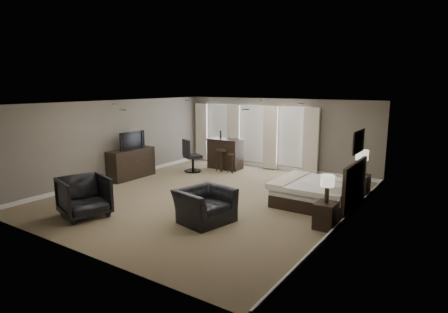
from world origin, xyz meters
The scene contains 16 objects.
room centered at (0.00, 0.00, 1.30)m, with size 7.60×8.60×2.64m.
window_bay centered at (-1.00, 4.11, 1.20)m, with size 5.25×0.20×2.30m.
bed centered at (2.58, 0.94, 0.62)m, with size 1.96×1.87×1.25m, color silver.
nightstand_near centered at (3.47, -0.51, 0.29)m, with size 0.43×0.52×0.57m, color black.
nightstand_far centered at (3.47, 2.39, 0.30)m, with size 0.45×0.56×0.61m, color black.
lamp_near centered at (3.47, -0.51, 0.88)m, with size 0.30×0.30×0.61m, color beige.
lamp_far centered at (3.47, 2.39, 0.96)m, with size 0.34×0.34×0.71m, color beige.
wall_art centered at (3.70, 0.94, 1.75)m, with size 0.04×0.96×0.56m, color slate.
dresser centered at (-3.45, 0.28, 0.49)m, with size 0.55×1.69×0.98m, color black.
tv centered at (-3.45, 0.28, 1.05)m, with size 1.03×0.60×0.14m, color black.
armchair_near centered at (1.04, -1.65, 0.52)m, with size 1.18×0.77×1.03m, color black.
armchair_far centered at (-1.53, -2.95, 0.53)m, with size 1.03×0.97×1.06m, color black.
bar_counter centered at (-1.65, 3.26, 0.56)m, with size 1.29×0.67×1.13m, color black.
bar_stool_left centered at (-1.50, 2.75, 0.40)m, with size 0.38×0.38×0.81m, color black.
bar_stool_right centered at (-1.04, 2.76, 0.34)m, with size 0.33×0.33×0.69m, color black.
desk_chair centered at (-2.31, 2.14, 0.59)m, with size 0.61×0.61×1.19m, color black.
Camera 1 is at (5.93, -8.18, 3.07)m, focal length 30.00 mm.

